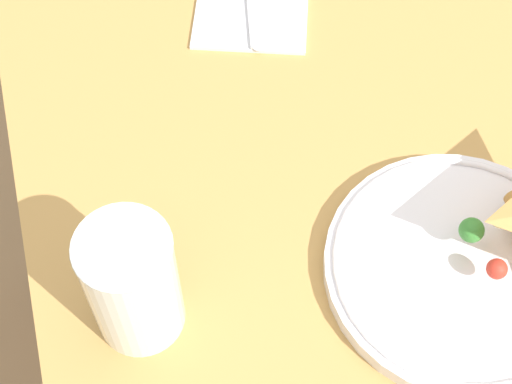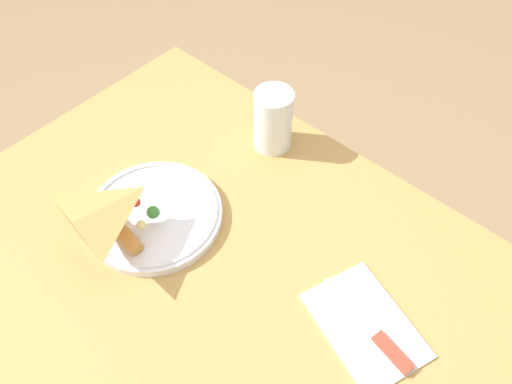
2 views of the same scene
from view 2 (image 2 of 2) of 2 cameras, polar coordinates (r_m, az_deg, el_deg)
The scene contains 5 objects.
dining_table at distance 0.93m, azimuth -4.36°, elevation -11.97°, with size 0.94×0.70×0.75m.
plate_pizza at distance 0.86m, azimuth -11.76°, elevation -2.48°, with size 0.23×0.23×0.05m.
milk_glass at distance 0.93m, azimuth 1.97°, elevation 8.04°, with size 0.07×0.07×0.12m.
napkin_folded at distance 0.78m, azimuth 12.36°, elevation -14.62°, with size 0.21×0.17×0.00m.
butter_knife at distance 0.77m, azimuth 12.86°, elevation -14.91°, with size 0.18×0.05×0.01m.
Camera 2 is at (-0.33, 0.26, 1.45)m, focal length 35.00 mm.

